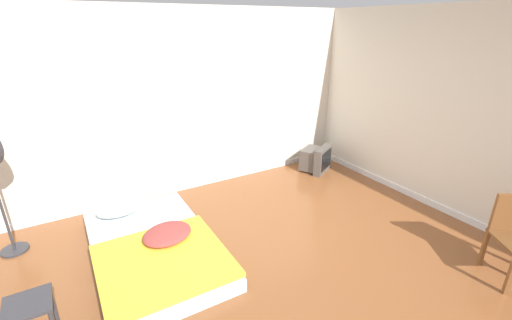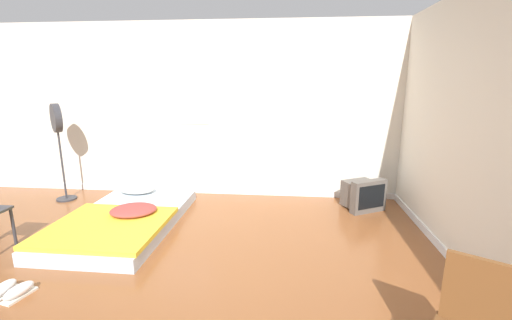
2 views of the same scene
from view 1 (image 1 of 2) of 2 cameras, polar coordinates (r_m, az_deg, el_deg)
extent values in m
plane|color=brown|center=(3.52, 3.69, -20.46)|extent=(20.00, 20.00, 0.00)
cube|color=silver|center=(4.99, -12.52, 8.98)|extent=(7.86, 0.06, 2.60)
cube|color=white|center=(5.37, -11.30, -4.25)|extent=(7.86, 0.02, 0.09)
cube|color=silver|center=(4.76, -19.57, 10.83)|extent=(0.99, 0.01, 0.91)
cube|color=white|center=(4.76, -19.55, 10.82)|extent=(0.92, 0.01, 0.84)
cube|color=silver|center=(4.88, 32.15, 5.86)|extent=(0.06, 7.37, 2.60)
cube|color=white|center=(5.27, 29.21, -7.35)|extent=(0.02, 7.37, 0.09)
cube|color=silver|center=(4.04, -16.67, -13.84)|extent=(1.22, 2.07, 0.14)
ellipsoid|color=silver|center=(4.63, -21.96, -7.61)|extent=(0.52, 0.34, 0.14)
cube|color=yellow|center=(3.67, -15.23, -15.86)|extent=(1.24, 1.21, 0.05)
ellipsoid|color=#993D38|center=(3.93, -14.58, -11.80)|extent=(0.65, 0.59, 0.11)
cube|color=#56514C|center=(5.96, 9.24, 0.25)|extent=(0.51, 0.45, 0.35)
cube|color=#56514C|center=(5.89, 11.06, 0.03)|extent=(0.51, 0.35, 0.44)
cube|color=black|center=(5.86, 11.65, 0.01)|extent=(0.37, 0.20, 0.32)
cube|color=brown|center=(4.06, 36.65, -15.18)|extent=(0.05, 0.05, 0.42)
cube|color=brown|center=(4.32, 33.69, -12.20)|extent=(0.05, 0.05, 0.42)
cube|color=#333338|center=(3.23, -33.84, -19.39)|extent=(0.33, 0.33, 0.03)
cylinder|color=#333338|center=(3.46, -30.60, -20.46)|extent=(0.03, 0.03, 0.42)
cylinder|color=#333338|center=(4.79, -35.23, -12.12)|extent=(0.28, 0.28, 0.02)
cylinder|color=#333338|center=(4.55, -36.65, -6.57)|extent=(0.03, 0.03, 1.02)
camera|label=2|loc=(2.73, 66.52, -4.88)|focal=24.00mm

